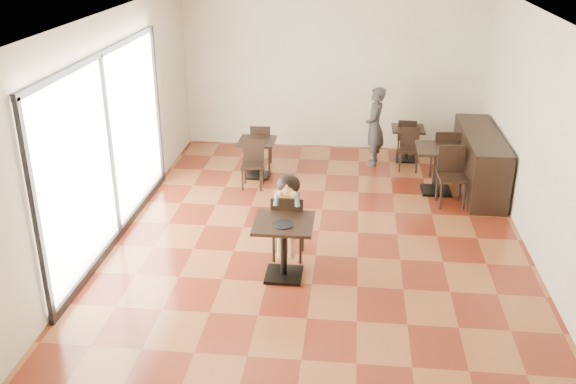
# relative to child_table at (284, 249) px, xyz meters

# --- Properties ---
(floor) EXTENTS (6.00, 8.00, 0.01)m
(floor) POSITION_rel_child_table_xyz_m (0.38, 1.40, -0.40)
(floor) COLOR brown
(floor) RESTS_ON ground
(ceiling) EXTENTS (6.00, 8.00, 0.01)m
(ceiling) POSITION_rel_child_table_xyz_m (0.38, 1.40, 2.80)
(ceiling) COLOR white
(ceiling) RESTS_ON floor
(wall_back) EXTENTS (6.00, 0.01, 3.20)m
(wall_back) POSITION_rel_child_table_xyz_m (0.38, 5.40, 1.20)
(wall_back) COLOR silver
(wall_back) RESTS_ON floor
(wall_front) EXTENTS (6.00, 0.01, 3.20)m
(wall_front) POSITION_rel_child_table_xyz_m (0.38, -2.60, 1.20)
(wall_front) COLOR silver
(wall_front) RESTS_ON floor
(wall_left) EXTENTS (0.01, 8.00, 3.20)m
(wall_left) POSITION_rel_child_table_xyz_m (-2.62, 1.40, 1.20)
(wall_left) COLOR silver
(wall_left) RESTS_ON floor
(wall_right) EXTENTS (0.01, 8.00, 3.20)m
(wall_right) POSITION_rel_child_table_xyz_m (3.38, 1.40, 1.20)
(wall_right) COLOR silver
(wall_right) RESTS_ON floor
(storefront_window) EXTENTS (0.04, 4.50, 2.60)m
(storefront_window) POSITION_rel_child_table_xyz_m (-2.59, 0.90, 1.00)
(storefront_window) COLOR white
(storefront_window) RESTS_ON floor
(child_table) EXTENTS (0.76, 0.76, 0.80)m
(child_table) POSITION_rel_child_table_xyz_m (0.00, 0.00, 0.00)
(child_table) COLOR black
(child_table) RESTS_ON floor
(child_chair) EXTENTS (0.43, 0.43, 0.96)m
(child_chair) POSITION_rel_child_table_xyz_m (0.00, 0.55, 0.08)
(child_chair) COLOR black
(child_chair) RESTS_ON floor
(child) EXTENTS (0.43, 0.60, 1.21)m
(child) POSITION_rel_child_table_xyz_m (0.00, 0.55, 0.21)
(child) COLOR slate
(child) RESTS_ON child_chair
(plate) EXTENTS (0.27, 0.27, 0.02)m
(plate) POSITION_rel_child_table_xyz_m (0.00, -0.10, 0.41)
(plate) COLOR black
(plate) RESTS_ON child_table
(pizza_slice) EXTENTS (0.28, 0.22, 0.06)m
(pizza_slice) POSITION_rel_child_table_xyz_m (0.00, 0.36, 0.65)
(pizza_slice) COLOR #F2DB76
(pizza_slice) RESTS_ON child
(adult_patron) EXTENTS (0.40, 0.58, 1.51)m
(adult_patron) POSITION_rel_child_table_xyz_m (1.23, 4.41, 0.35)
(adult_patron) COLOR #35363A
(adult_patron) RESTS_ON floor
(cafe_table_mid) EXTENTS (0.81, 0.81, 0.81)m
(cafe_table_mid) POSITION_rel_child_table_xyz_m (2.30, 3.13, 0.00)
(cafe_table_mid) COLOR black
(cafe_table_mid) RESTS_ON floor
(cafe_table_left) EXTENTS (0.67, 0.67, 0.69)m
(cafe_table_left) POSITION_rel_child_table_xyz_m (-0.89, 3.54, -0.05)
(cafe_table_left) COLOR black
(cafe_table_left) RESTS_ON floor
(cafe_table_back) EXTENTS (0.67, 0.67, 0.66)m
(cafe_table_back) POSITION_rel_child_table_xyz_m (1.88, 4.71, -0.07)
(cafe_table_back) COLOR black
(cafe_table_back) RESTS_ON floor
(chair_mid_a) EXTENTS (0.46, 0.46, 0.97)m
(chair_mid_a) POSITION_rel_child_table_xyz_m (2.46, 3.68, 0.09)
(chair_mid_a) COLOR black
(chair_mid_a) RESTS_ON floor
(chair_mid_b) EXTENTS (0.46, 0.46, 0.97)m
(chair_mid_b) POSITION_rel_child_table_xyz_m (2.46, 2.58, 0.09)
(chair_mid_b) COLOR black
(chair_mid_b) RESTS_ON floor
(chair_left_a) EXTENTS (0.38, 0.38, 0.83)m
(chair_left_a) POSITION_rel_child_table_xyz_m (-0.89, 4.09, 0.02)
(chair_left_a) COLOR black
(chair_left_a) RESTS_ON floor
(chair_left_b) EXTENTS (0.38, 0.38, 0.83)m
(chair_left_b) POSITION_rel_child_table_xyz_m (-0.89, 2.99, 0.02)
(chair_left_b) COLOR black
(chair_left_b) RESTS_ON floor
(chair_back_a) EXTENTS (0.38, 0.38, 0.79)m
(chair_back_a) POSITION_rel_child_table_xyz_m (1.88, 4.90, -0.00)
(chair_back_a) COLOR black
(chair_back_a) RESTS_ON floor
(chair_back_b) EXTENTS (0.38, 0.38, 0.79)m
(chair_back_b) POSITION_rel_child_table_xyz_m (1.88, 4.16, -0.00)
(chair_back_b) COLOR black
(chair_back_b) RESTS_ON floor
(service_counter) EXTENTS (0.60, 2.40, 1.00)m
(service_counter) POSITION_rel_child_table_xyz_m (3.03, 3.40, 0.10)
(service_counter) COLOR black
(service_counter) RESTS_ON floor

